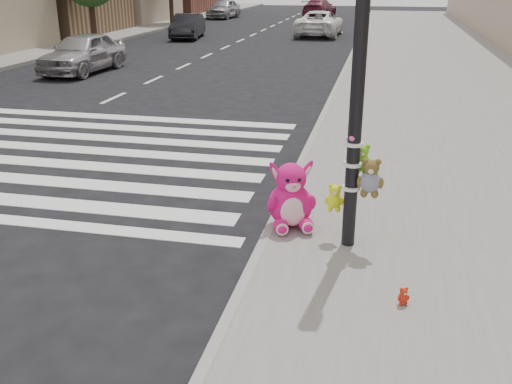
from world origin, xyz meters
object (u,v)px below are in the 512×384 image
(car_dark_far, at_px, (188,26))
(car_white_near, at_px, (320,23))
(pink_bunny, at_px, (291,200))
(car_silver_far, at_px, (83,53))
(signal_pole, at_px, (359,117))
(red_teddy, at_px, (403,296))

(car_dark_far, bearing_deg, car_white_near, 13.64)
(car_dark_far, height_order, car_white_near, car_white_near)
(pink_bunny, height_order, car_dark_far, car_dark_far)
(pink_bunny, relative_size, car_silver_far, 0.23)
(signal_pole, distance_m, car_silver_far, 15.83)
(car_white_near, bearing_deg, car_dark_far, 23.55)
(signal_pole, relative_size, pink_bunny, 4.31)
(signal_pole, height_order, car_white_near, signal_pole)
(signal_pole, xyz_separation_m, car_white_near, (-3.37, 26.36, -1.07))
(signal_pole, relative_size, red_teddy, 20.22)
(pink_bunny, xyz_separation_m, red_teddy, (1.43, -1.67, -0.28))
(signal_pole, relative_size, car_silver_far, 0.99)
(signal_pole, height_order, red_teddy, signal_pole)
(signal_pole, relative_size, car_white_near, 0.81)
(signal_pole, bearing_deg, car_white_near, 97.29)
(car_dark_far, bearing_deg, signal_pole, -75.40)
(pink_bunny, xyz_separation_m, car_white_near, (-2.55, 26.00, 0.16))
(signal_pole, distance_m, pink_bunny, 1.53)
(car_silver_far, bearing_deg, car_white_near, 66.89)
(red_teddy, bearing_deg, pink_bunny, 104.01)
(red_teddy, bearing_deg, car_dark_far, 86.74)
(pink_bunny, height_order, red_teddy, pink_bunny)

